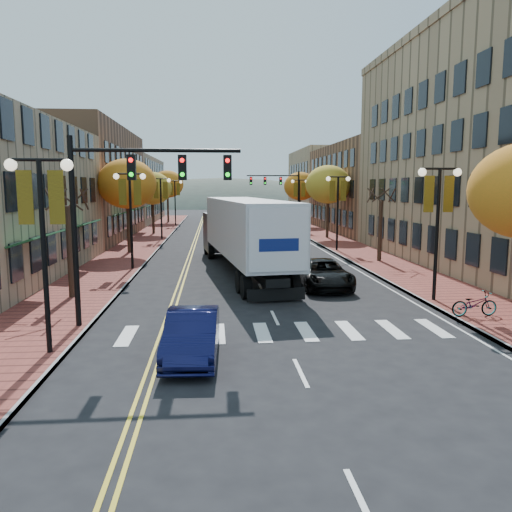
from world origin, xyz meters
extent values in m
plane|color=black|center=(0.00, 0.00, 0.00)|extent=(200.00, 200.00, 0.00)
cube|color=brown|center=(-9.00, 32.50, 0.07)|extent=(4.00, 85.00, 0.15)
cube|color=brown|center=(9.00, 32.50, 0.07)|extent=(4.00, 85.00, 0.15)
cube|color=brown|center=(-17.00, 36.00, 5.50)|extent=(12.00, 24.00, 11.00)
cube|color=#9E8966|center=(-17.00, 61.00, 4.75)|extent=(12.00, 26.00, 9.50)
cube|color=brown|center=(18.50, 42.00, 5.00)|extent=(15.00, 24.00, 10.00)
cube|color=#9E8966|center=(18.50, 64.00, 5.50)|extent=(15.00, 20.00, 11.00)
cylinder|color=#382619|center=(-9.00, 8.00, 2.25)|extent=(0.28, 0.28, 4.20)
cylinder|color=#382619|center=(-9.00, 24.00, 2.60)|extent=(0.28, 0.28, 4.90)
ellipsoid|color=orange|center=(-9.00, 24.00, 5.46)|extent=(4.48, 4.48, 3.81)
cylinder|color=#382619|center=(-9.00, 40.00, 2.42)|extent=(0.28, 0.28, 4.55)
ellipsoid|color=gold|center=(-9.00, 40.00, 5.07)|extent=(4.16, 4.16, 3.54)
cylinder|color=#382619|center=(-9.00, 58.00, 2.67)|extent=(0.28, 0.28, 5.04)
ellipsoid|color=orange|center=(-9.00, 58.00, 5.62)|extent=(4.61, 4.61, 3.92)
cylinder|color=#382619|center=(9.00, 18.00, 2.25)|extent=(0.28, 0.28, 4.20)
cylinder|color=#382619|center=(9.00, 34.00, 2.60)|extent=(0.28, 0.28, 4.90)
ellipsoid|color=gold|center=(9.00, 34.00, 5.46)|extent=(4.48, 4.48, 3.81)
cylinder|color=#382619|center=(9.00, 50.00, 2.53)|extent=(0.28, 0.28, 4.76)
ellipsoid|color=orange|center=(9.00, 50.00, 5.30)|extent=(4.35, 4.35, 3.70)
cylinder|color=black|center=(-7.50, 0.00, 3.00)|extent=(0.16, 0.16, 6.00)
cylinder|color=black|center=(-7.50, 0.00, 6.00)|extent=(1.60, 0.10, 0.10)
sphere|color=#FFF2CC|center=(-8.30, 0.00, 5.85)|extent=(0.36, 0.36, 0.36)
sphere|color=#FFF2CC|center=(-6.70, 0.00, 5.85)|extent=(0.36, 0.36, 0.36)
cube|color=#AE8E17|center=(-7.95, 0.00, 4.90)|extent=(0.45, 0.03, 1.60)
cube|color=#AE8E17|center=(-7.05, 0.00, 4.90)|extent=(0.45, 0.03, 1.60)
cylinder|color=black|center=(-7.50, 16.00, 3.00)|extent=(0.16, 0.16, 6.00)
cylinder|color=black|center=(-7.50, 16.00, 6.00)|extent=(1.60, 0.10, 0.10)
sphere|color=#FFF2CC|center=(-8.30, 16.00, 5.85)|extent=(0.36, 0.36, 0.36)
sphere|color=#FFF2CC|center=(-6.70, 16.00, 5.85)|extent=(0.36, 0.36, 0.36)
cube|color=#AE8E17|center=(-7.95, 16.00, 4.90)|extent=(0.45, 0.03, 1.60)
cube|color=#AE8E17|center=(-7.05, 16.00, 4.90)|extent=(0.45, 0.03, 1.60)
cylinder|color=black|center=(-7.50, 34.00, 3.00)|extent=(0.16, 0.16, 6.00)
cylinder|color=black|center=(-7.50, 34.00, 6.00)|extent=(1.60, 0.10, 0.10)
sphere|color=#FFF2CC|center=(-8.30, 34.00, 5.85)|extent=(0.36, 0.36, 0.36)
sphere|color=#FFF2CC|center=(-6.70, 34.00, 5.85)|extent=(0.36, 0.36, 0.36)
cube|color=#AE8E17|center=(-7.95, 34.00, 4.90)|extent=(0.45, 0.03, 1.60)
cube|color=#AE8E17|center=(-7.05, 34.00, 4.90)|extent=(0.45, 0.03, 1.60)
cylinder|color=black|center=(-7.50, 52.00, 3.00)|extent=(0.16, 0.16, 6.00)
cylinder|color=black|center=(-7.50, 52.00, 6.00)|extent=(1.60, 0.10, 0.10)
sphere|color=#FFF2CC|center=(-8.30, 52.00, 5.85)|extent=(0.36, 0.36, 0.36)
sphere|color=#FFF2CC|center=(-6.70, 52.00, 5.85)|extent=(0.36, 0.36, 0.36)
cube|color=#AE8E17|center=(-7.95, 52.00, 4.90)|extent=(0.45, 0.03, 1.60)
cube|color=#AE8E17|center=(-7.05, 52.00, 4.90)|extent=(0.45, 0.03, 1.60)
cylinder|color=black|center=(7.50, 6.00, 3.00)|extent=(0.16, 0.16, 6.00)
cylinder|color=black|center=(7.50, 6.00, 6.00)|extent=(1.60, 0.10, 0.10)
sphere|color=#FFF2CC|center=(6.70, 6.00, 5.85)|extent=(0.36, 0.36, 0.36)
sphere|color=#FFF2CC|center=(8.30, 6.00, 5.85)|extent=(0.36, 0.36, 0.36)
cube|color=#AE8E17|center=(7.05, 6.00, 4.90)|extent=(0.45, 0.03, 1.60)
cube|color=#AE8E17|center=(7.95, 6.00, 4.90)|extent=(0.45, 0.03, 1.60)
cylinder|color=black|center=(7.50, 24.00, 3.00)|extent=(0.16, 0.16, 6.00)
cylinder|color=black|center=(7.50, 24.00, 6.00)|extent=(1.60, 0.10, 0.10)
sphere|color=#FFF2CC|center=(6.70, 24.00, 5.85)|extent=(0.36, 0.36, 0.36)
sphere|color=#FFF2CC|center=(8.30, 24.00, 5.85)|extent=(0.36, 0.36, 0.36)
cube|color=#AE8E17|center=(7.05, 24.00, 4.90)|extent=(0.45, 0.03, 1.60)
cube|color=#AE8E17|center=(7.95, 24.00, 4.90)|extent=(0.45, 0.03, 1.60)
cylinder|color=black|center=(7.50, 42.00, 3.00)|extent=(0.16, 0.16, 6.00)
cylinder|color=black|center=(7.50, 42.00, 6.00)|extent=(1.60, 0.10, 0.10)
sphere|color=#FFF2CC|center=(6.70, 42.00, 5.85)|extent=(0.36, 0.36, 0.36)
sphere|color=#FFF2CC|center=(8.30, 42.00, 5.85)|extent=(0.36, 0.36, 0.36)
cube|color=#AE8E17|center=(7.05, 42.00, 4.90)|extent=(0.45, 0.03, 1.60)
cube|color=#AE8E17|center=(7.95, 42.00, 4.90)|extent=(0.45, 0.03, 1.60)
cylinder|color=black|center=(-7.40, 3.00, 3.50)|extent=(0.20, 0.20, 7.00)
cylinder|color=black|center=(-4.40, 3.00, 6.50)|extent=(6.00, 0.14, 0.14)
cube|color=black|center=(-5.30, 3.00, 5.90)|extent=(0.30, 0.25, 0.90)
sphere|color=#FF0C0C|center=(-5.30, 2.86, 6.15)|extent=(0.16, 0.16, 0.16)
cube|color=black|center=(-3.50, 3.00, 5.90)|extent=(0.30, 0.25, 0.90)
sphere|color=#FF0C0C|center=(-3.50, 2.86, 6.15)|extent=(0.16, 0.16, 0.16)
cube|color=black|center=(-1.88, 3.00, 5.90)|extent=(0.30, 0.25, 0.90)
sphere|color=#FF0C0C|center=(-1.88, 2.86, 6.15)|extent=(0.16, 0.16, 0.16)
cylinder|color=black|center=(7.40, 42.00, 3.50)|extent=(0.20, 0.20, 7.00)
cylinder|color=black|center=(4.40, 42.00, 6.50)|extent=(6.00, 0.14, 0.14)
cube|color=black|center=(5.30, 42.00, 5.90)|extent=(0.30, 0.25, 0.90)
sphere|color=#FF0C0C|center=(5.30, 41.86, 6.15)|extent=(0.16, 0.16, 0.16)
cube|color=black|center=(3.50, 42.00, 5.90)|extent=(0.30, 0.25, 0.90)
sphere|color=#FF0C0C|center=(3.50, 41.86, 6.15)|extent=(0.16, 0.16, 0.16)
cube|color=black|center=(1.88, 42.00, 5.90)|extent=(0.30, 0.25, 0.90)
sphere|color=#FF0C0C|center=(1.88, 41.86, 6.15)|extent=(0.16, 0.16, 0.16)
cube|color=black|center=(-0.50, 13.45, 0.95)|extent=(2.96, 14.63, 0.39)
cube|color=silver|center=(-0.50, 13.45, 2.92)|extent=(4.74, 14.85, 3.15)
cube|color=black|center=(-1.63, 22.36, 1.85)|extent=(3.21, 3.70, 2.81)
cylinder|color=black|center=(-0.93, 7.50, 0.56)|extent=(0.53, 1.16, 1.12)
cylinder|color=black|center=(1.41, 7.80, 0.56)|extent=(0.53, 1.16, 1.12)
cylinder|color=black|center=(-1.10, 8.84, 0.56)|extent=(0.53, 1.16, 1.12)
cylinder|color=black|center=(1.24, 9.14, 0.56)|extent=(0.53, 1.16, 1.12)
cylinder|color=black|center=(-2.63, 20.88, 0.56)|extent=(0.53, 1.16, 1.12)
cylinder|color=black|center=(-0.29, 21.17, 0.56)|extent=(0.53, 1.16, 1.12)
cylinder|color=black|center=(-2.95, 23.33, 0.56)|extent=(0.53, 1.16, 1.12)
cylinder|color=black|center=(-0.61, 23.63, 0.56)|extent=(0.53, 1.16, 1.12)
imported|color=#0D0F37|center=(-3.10, -0.47, 0.73)|extent=(1.71, 4.48, 1.46)
imported|color=black|center=(3.26, 9.85, 0.74)|extent=(2.45, 5.30, 1.47)
imported|color=silver|center=(-0.50, 52.46, 0.70)|extent=(1.85, 4.18, 1.40)
imported|color=#AEADB5|center=(0.58, 62.90, 0.61)|extent=(1.85, 4.25, 1.22)
imported|color=#B3B3BB|center=(0.50, 70.14, 0.68)|extent=(1.90, 4.25, 1.36)
imported|color=gray|center=(7.80, 3.04, 0.64)|extent=(1.89, 0.72, 0.98)
camera|label=1|loc=(-2.40, -15.34, 5.21)|focal=35.00mm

